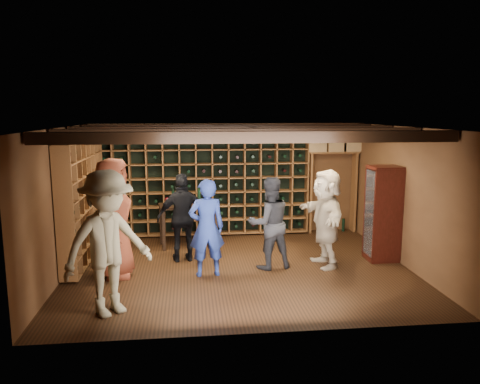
{
  "coord_description": "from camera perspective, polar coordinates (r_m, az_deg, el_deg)",
  "views": [
    {
      "loc": [
        -0.86,
        -7.96,
        2.78
      ],
      "look_at": [
        0.04,
        0.2,
        1.35
      ],
      "focal_mm": 35.0,
      "sensor_mm": 36.0,
      "label": 1
    }
  ],
  "objects": [
    {
      "name": "guest_woman_black",
      "position": [
        8.72,
        -6.93,
        -3.13
      ],
      "size": [
        1.01,
        0.53,
        1.65
      ],
      "primitive_type": "imported",
      "rotation": [
        0.0,
        0.0,
        3.28
      ],
      "color": "black",
      "rests_on": "ground"
    },
    {
      "name": "man_blue_shirt",
      "position": [
        7.91,
        -4.08,
        -4.38
      ],
      "size": [
        0.65,
        0.48,
        1.67
      ],
      "primitive_type": "imported",
      "rotation": [
        0.0,
        0.0,
        3.27
      ],
      "color": "navy",
      "rests_on": "ground"
    },
    {
      "name": "crate_shelf",
      "position": [
        10.85,
        11.3,
        3.29
      ],
      "size": [
        1.2,
        0.32,
        2.07
      ],
      "color": "brown",
      "rests_on": "ground"
    },
    {
      "name": "display_cabinet",
      "position": [
        9.11,
        16.98,
        -2.73
      ],
      "size": [
        0.55,
        0.5,
        1.75
      ],
      "color": "#3A100B",
      "rests_on": "ground"
    },
    {
      "name": "wine_rack_back",
      "position": [
        10.42,
        -4.37,
        0.87
      ],
      "size": [
        4.65,
        0.3,
        2.2
      ],
      "color": "brown",
      "rests_on": "ground"
    },
    {
      "name": "room_shell",
      "position": [
        8.06,
        -0.16,
        7.34
      ],
      "size": [
        6.0,
        6.0,
        6.0
      ],
      "color": "brown",
      "rests_on": "ground"
    },
    {
      "name": "tasting_table",
      "position": [
        9.7,
        -6.36,
        -2.08
      ],
      "size": [
        1.25,
        0.76,
        1.16
      ],
      "rotation": [
        0.0,
        0.0,
        0.16
      ],
      "color": "black",
      "rests_on": "ground"
    },
    {
      "name": "guest_khaki",
      "position": [
        6.61,
        -15.82,
        -6.06
      ],
      "size": [
        1.48,
        1.39,
        2.01
      ],
      "primitive_type": "imported",
      "rotation": [
        0.0,
        0.0,
        0.66
      ],
      "color": "gray",
      "rests_on": "ground"
    },
    {
      "name": "ground",
      "position": [
        8.47,
        -0.12,
        -9.25
      ],
      "size": [
        6.0,
        6.0,
        0.0
      ],
      "primitive_type": "plane",
      "color": "#341C0E",
      "rests_on": "ground"
    },
    {
      "name": "guest_red_floral",
      "position": [
        8.1,
        -15.16,
        -3.09
      ],
      "size": [
        0.65,
        0.99,
        2.02
      ],
      "primitive_type": "imported",
      "rotation": [
        0.0,
        0.0,
        1.58
      ],
      "color": "maroon",
      "rests_on": "ground"
    },
    {
      "name": "wine_rack_left",
      "position": [
        9.15,
        -18.62,
        -0.89
      ],
      "size": [
        0.3,
        2.65,
        2.2
      ],
      "color": "brown",
      "rests_on": "ground"
    },
    {
      "name": "man_grey_suit",
      "position": [
        8.29,
        3.59,
        -3.81
      ],
      "size": [
        0.91,
        0.77,
        1.64
      ],
      "primitive_type": "imported",
      "rotation": [
        0.0,
        0.0,
        3.35
      ],
      "color": "black",
      "rests_on": "ground"
    },
    {
      "name": "guest_beige",
      "position": [
        8.54,
        10.42,
        -3.13
      ],
      "size": [
        0.65,
        1.67,
        1.76
      ],
      "primitive_type": "imported",
      "rotation": [
        0.0,
        0.0,
        4.79
      ],
      "color": "tan",
      "rests_on": "ground"
    }
  ]
}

